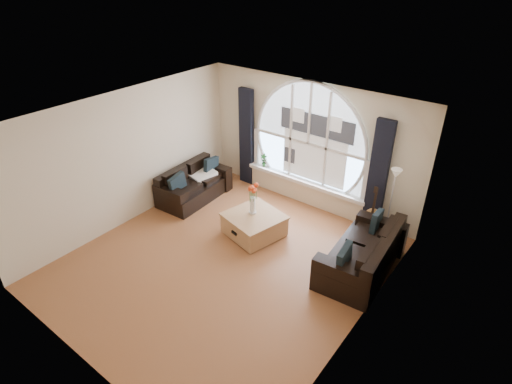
% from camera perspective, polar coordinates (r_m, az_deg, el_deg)
% --- Properties ---
extents(ground, '(5.00, 5.50, 0.01)m').
position_cam_1_polar(ground, '(7.59, -4.19, -9.61)').
color(ground, brown).
rests_on(ground, ground).
extents(ceiling, '(5.00, 5.50, 0.01)m').
position_cam_1_polar(ceiling, '(6.23, -5.12, 9.90)').
color(ceiling, silver).
rests_on(ceiling, ground).
extents(wall_back, '(5.00, 0.01, 2.70)m').
position_cam_1_polar(wall_back, '(8.81, 7.38, 6.49)').
color(wall_back, beige).
rests_on(wall_back, ground).
extents(wall_front, '(5.00, 0.01, 2.70)m').
position_cam_1_polar(wall_front, '(5.51, -24.38, -12.50)').
color(wall_front, beige).
rests_on(wall_front, ground).
extents(wall_left, '(0.01, 5.50, 2.70)m').
position_cam_1_polar(wall_left, '(8.51, -17.36, 4.46)').
color(wall_left, beige).
rests_on(wall_left, ground).
extents(wall_right, '(0.01, 5.50, 2.70)m').
position_cam_1_polar(wall_right, '(5.72, 14.73, -8.64)').
color(wall_right, beige).
rests_on(wall_right, ground).
extents(attic_slope, '(0.92, 5.50, 0.72)m').
position_cam_1_polar(attic_slope, '(5.27, 13.17, 1.06)').
color(attic_slope, silver).
rests_on(attic_slope, ground).
extents(arched_window, '(2.60, 0.06, 2.15)m').
position_cam_1_polar(arched_window, '(8.68, 7.40, 8.09)').
color(arched_window, silver).
rests_on(arched_window, wall_back).
extents(window_sill, '(2.90, 0.22, 0.08)m').
position_cam_1_polar(window_sill, '(9.09, 6.72, 1.44)').
color(window_sill, white).
rests_on(window_sill, wall_back).
extents(window_frame, '(2.76, 0.08, 2.15)m').
position_cam_1_polar(window_frame, '(8.65, 7.30, 8.04)').
color(window_frame, white).
rests_on(window_frame, wall_back).
extents(neighbor_house, '(1.70, 0.02, 1.50)m').
position_cam_1_polar(neighbor_house, '(8.64, 8.15, 7.05)').
color(neighbor_house, silver).
rests_on(neighbor_house, wall_back).
extents(curtain_left, '(0.35, 0.12, 2.30)m').
position_cam_1_polar(curtain_left, '(9.62, -1.32, 7.53)').
color(curtain_left, black).
rests_on(curtain_left, ground).
extents(curtain_right, '(0.35, 0.12, 2.30)m').
position_cam_1_polar(curtain_right, '(8.19, 16.47, 2.01)').
color(curtain_right, black).
rests_on(curtain_right, ground).
extents(sofa_left, '(0.91, 1.69, 0.73)m').
position_cam_1_polar(sofa_left, '(9.33, -8.55, 1.31)').
color(sofa_left, black).
rests_on(sofa_left, ground).
extents(sofa_right, '(1.07, 1.92, 0.82)m').
position_cam_1_polar(sofa_right, '(7.38, 14.44, -8.00)').
color(sofa_right, black).
rests_on(sofa_right, ground).
extents(coffee_chest, '(1.19, 1.19, 0.48)m').
position_cam_1_polar(coffee_chest, '(8.11, -0.25, -4.43)').
color(coffee_chest, '#B48150').
rests_on(coffee_chest, ground).
extents(throw_blanket, '(0.65, 0.65, 0.10)m').
position_cam_1_polar(throw_blanket, '(9.47, -7.58, 2.53)').
color(throw_blanket, silver).
rests_on(throw_blanket, sofa_left).
extents(vase_flowers, '(0.24, 0.24, 0.70)m').
position_cam_1_polar(vase_flowers, '(7.87, -0.48, -0.51)').
color(vase_flowers, white).
rests_on(vase_flowers, coffee_chest).
extents(floor_lamp, '(0.24, 0.24, 1.60)m').
position_cam_1_polar(floor_lamp, '(7.93, 17.95, -2.17)').
color(floor_lamp, '#B2B2B2').
rests_on(floor_lamp, ground).
extents(guitar, '(0.40, 0.31, 1.06)m').
position_cam_1_polar(guitar, '(8.37, 16.02, -2.19)').
color(guitar, brown).
rests_on(guitar, ground).
extents(potted_plant, '(0.19, 0.15, 0.31)m').
position_cam_1_polar(potted_plant, '(9.55, 1.07, 4.43)').
color(potted_plant, '#1E6023').
rests_on(potted_plant, window_sill).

